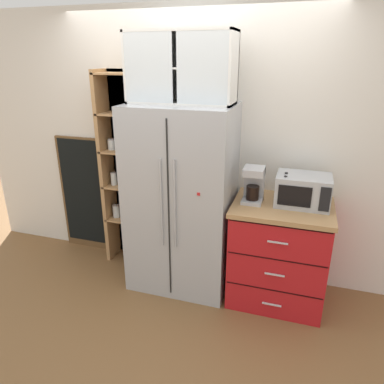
# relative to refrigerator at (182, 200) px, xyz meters

# --- Properties ---
(ground_plane) EXTENTS (10.59, 10.59, 0.00)m
(ground_plane) POSITION_rel_refrigerator_xyz_m (-0.00, -0.02, -0.86)
(ground_plane) COLOR brown
(wall_back_cream) EXTENTS (4.90, 0.10, 2.55)m
(wall_back_cream) POSITION_rel_refrigerator_xyz_m (-0.00, 0.38, 0.41)
(wall_back_cream) COLOR silver
(wall_back_cream) RESTS_ON ground
(refrigerator) EXTENTS (0.93, 0.68, 1.73)m
(refrigerator) POSITION_rel_refrigerator_xyz_m (0.00, 0.00, 0.00)
(refrigerator) COLOR #ADAFB5
(refrigerator) RESTS_ON ground
(pantry_shelf_column) EXTENTS (0.45, 0.28, 1.99)m
(pantry_shelf_column) POSITION_rel_refrigerator_xyz_m (-0.71, 0.26, 0.14)
(pantry_shelf_column) COLOR brown
(pantry_shelf_column) RESTS_ON ground
(counter_cabinet) EXTENTS (0.84, 0.68, 0.93)m
(counter_cabinet) POSITION_rel_refrigerator_xyz_m (0.91, 0.01, -0.40)
(counter_cabinet) COLOR red
(counter_cabinet) RESTS_ON ground
(microwave) EXTENTS (0.44, 0.33, 0.26)m
(microwave) POSITION_rel_refrigerator_xyz_m (1.05, 0.06, 0.19)
(microwave) COLOR #ADAFB5
(microwave) RESTS_ON counter_cabinet
(coffee_maker) EXTENTS (0.17, 0.20, 0.31)m
(coffee_maker) POSITION_rel_refrigerator_xyz_m (0.65, 0.01, 0.22)
(coffee_maker) COLOR #B7B7BC
(coffee_maker) RESTS_ON counter_cabinet
(mug_red) EXTENTS (0.11, 0.08, 0.09)m
(mug_red) POSITION_rel_refrigerator_xyz_m (0.91, 0.07, 0.11)
(mug_red) COLOR red
(mug_red) RESTS_ON counter_cabinet
(bottle_green) EXTENTS (0.06, 0.06, 0.27)m
(bottle_green) POSITION_rel_refrigerator_xyz_m (0.91, -0.03, 0.18)
(bottle_green) COLOR #285B33
(bottle_green) RESTS_ON counter_cabinet
(bottle_cobalt) EXTENTS (0.06, 0.06, 0.27)m
(bottle_cobalt) POSITION_rel_refrigerator_xyz_m (0.91, 0.06, 0.18)
(bottle_cobalt) COLOR navy
(bottle_cobalt) RESTS_ON counter_cabinet
(upper_cabinet) EXTENTS (0.89, 0.32, 0.57)m
(upper_cabinet) POSITION_rel_refrigerator_xyz_m (-0.00, 0.05, 1.15)
(upper_cabinet) COLOR silver
(upper_cabinet) RESTS_ON refrigerator
(chalkboard_menu) EXTENTS (0.60, 0.04, 1.30)m
(chalkboard_menu) POSITION_rel_refrigerator_xyz_m (-1.25, 0.31, -0.21)
(chalkboard_menu) COLOR brown
(chalkboard_menu) RESTS_ON ground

